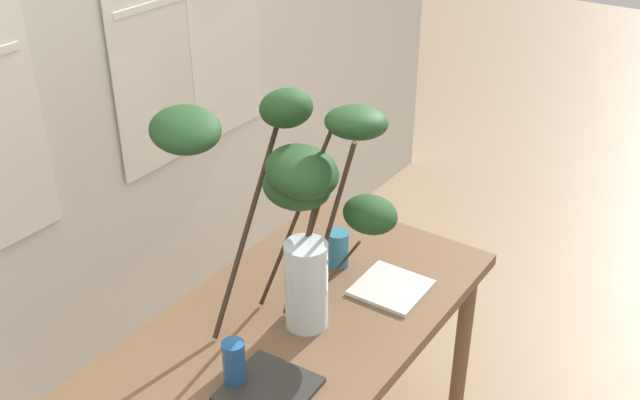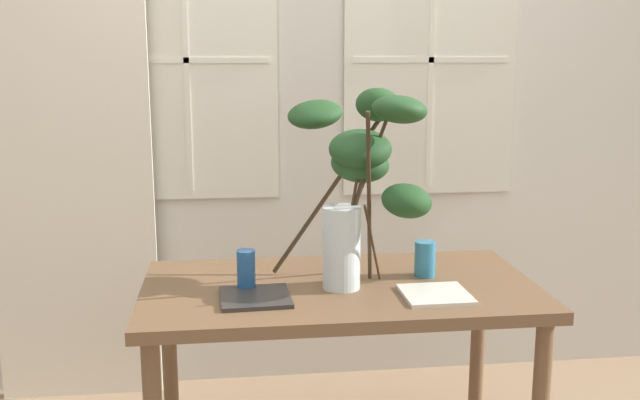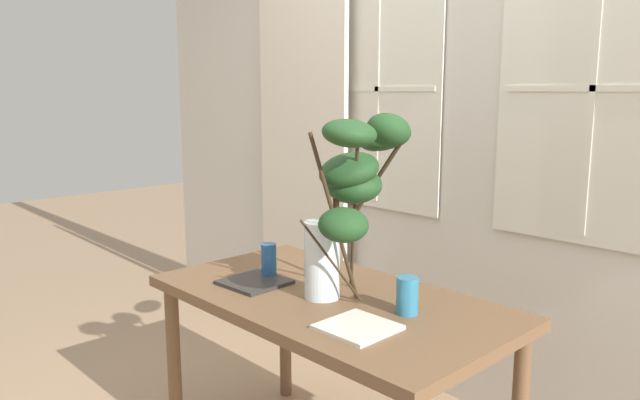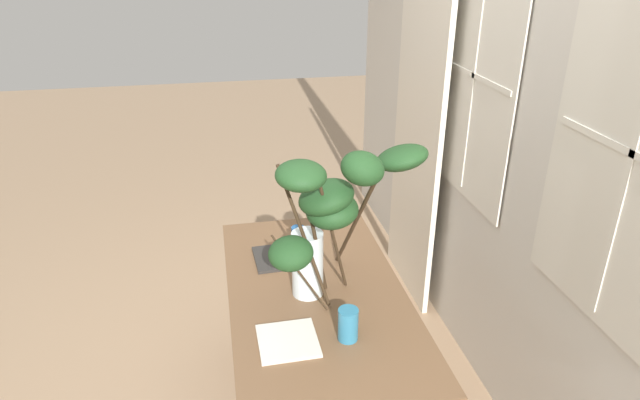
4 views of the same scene
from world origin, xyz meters
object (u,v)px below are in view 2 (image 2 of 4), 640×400
drinking_glass_blue_left (246,270)px  plate_square_right (436,294)px  dining_table (339,308)px  vase_with_branches (359,165)px  plate_square_left (255,297)px  drinking_glass_blue_right (425,259)px

drinking_glass_blue_left → plate_square_right: (0.60, -0.13, -0.06)m
dining_table → vase_with_branches: (0.07, 0.04, 0.49)m
plate_square_left → plate_square_right: size_ratio=1.04×
vase_with_branches → drinking_glass_blue_right: size_ratio=5.61×
dining_table → plate_square_right: size_ratio=6.27×
vase_with_branches → drinking_glass_blue_right: bearing=2.8°
dining_table → drinking_glass_blue_left: 0.35m
dining_table → drinking_glass_blue_right: 0.35m
plate_square_left → vase_with_branches: bearing=24.2°
plate_square_left → plate_square_right: 0.58m
drinking_glass_blue_left → plate_square_left: size_ratio=0.62×
dining_table → drinking_glass_blue_right: (0.31, 0.06, 0.15)m
drinking_glass_blue_left → plate_square_right: 0.62m
drinking_glass_blue_left → plate_square_left: bearing=-74.6°
drinking_glass_blue_left → vase_with_branches: bearing=10.2°
vase_with_branches → drinking_glass_blue_right: (0.24, 0.01, -0.34)m
drinking_glass_blue_left → drinking_glass_blue_right: size_ratio=1.09×
drinking_glass_blue_right → plate_square_right: (-0.02, -0.22, -0.06)m
vase_with_branches → plate_square_right: bearing=-43.1°
vase_with_branches → plate_square_right: (0.22, -0.20, -0.39)m
dining_table → vase_with_branches: 0.49m
vase_with_branches → drinking_glass_blue_left: vase_with_branches is taller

